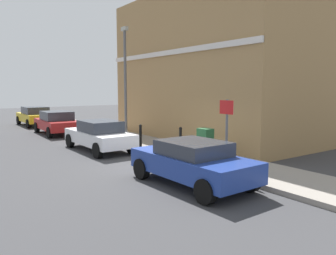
# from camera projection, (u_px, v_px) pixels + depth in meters

# --- Properties ---
(ground) EXTENTS (80.00, 80.00, 0.00)m
(ground) POSITION_uv_depth(u_px,v_px,m) (158.00, 166.00, 12.19)
(ground) COLOR #38383A
(sidewalk) EXTENTS (2.45, 30.00, 0.15)m
(sidewalk) POSITION_uv_depth(u_px,v_px,m) (127.00, 138.00, 18.17)
(sidewalk) COLOR gray
(sidewalk) RESTS_ON ground
(corner_building) EXTENTS (7.12, 11.47, 7.69)m
(corner_building) POSITION_uv_depth(u_px,v_px,m) (221.00, 69.00, 18.60)
(corner_building) COLOR #9E7A4C
(corner_building) RESTS_ON ground
(car_blue) EXTENTS (1.96, 4.03, 1.30)m
(car_blue) POSITION_uv_depth(u_px,v_px,m) (192.00, 162.00, 9.68)
(car_blue) COLOR navy
(car_blue) RESTS_ON ground
(car_white) EXTENTS (1.85, 4.23, 1.36)m
(car_white) POSITION_uv_depth(u_px,v_px,m) (99.00, 135.00, 15.03)
(car_white) COLOR silver
(car_white) RESTS_ON ground
(car_red) EXTENTS (1.95, 4.11, 1.39)m
(car_red) POSITION_uv_depth(u_px,v_px,m) (57.00, 122.00, 20.35)
(car_red) COLOR maroon
(car_red) RESTS_ON ground
(car_yellow) EXTENTS (1.89, 4.12, 1.42)m
(car_yellow) POSITION_uv_depth(u_px,v_px,m) (35.00, 116.00, 24.89)
(car_yellow) COLOR gold
(car_yellow) RESTS_ON ground
(utility_cabinet) EXTENTS (0.46, 0.61, 1.15)m
(utility_cabinet) POSITION_uv_depth(u_px,v_px,m) (205.00, 145.00, 12.62)
(utility_cabinet) COLOR #1E4C28
(utility_cabinet) RESTS_ON sidewalk
(bollard_near_cabinet) EXTENTS (0.14, 0.14, 1.04)m
(bollard_near_cabinet) POSITION_uv_depth(u_px,v_px,m) (180.00, 138.00, 14.02)
(bollard_near_cabinet) COLOR black
(bollard_near_cabinet) RESTS_ON sidewalk
(bollard_far_kerb) EXTENTS (0.14, 0.14, 1.04)m
(bollard_far_kerb) POSITION_uv_depth(u_px,v_px,m) (141.00, 135.00, 15.05)
(bollard_far_kerb) COLOR black
(bollard_far_kerb) RESTS_ON sidewalk
(street_sign) EXTENTS (0.08, 0.60, 2.30)m
(street_sign) POSITION_uv_depth(u_px,v_px,m) (227.00, 124.00, 10.71)
(street_sign) COLOR #59595B
(street_sign) RESTS_ON sidewalk
(lamppost) EXTENTS (0.20, 0.44, 5.72)m
(lamppost) POSITION_uv_depth(u_px,v_px,m) (125.00, 78.00, 17.19)
(lamppost) COLOR #59595B
(lamppost) RESTS_ON sidewalk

